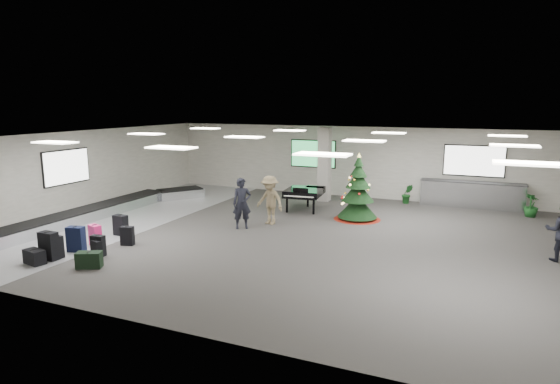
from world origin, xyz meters
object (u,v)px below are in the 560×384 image
at_px(traveler_a, 242,203).
at_px(service_counter, 471,194).
at_px(grand_piano, 304,193).
at_px(potted_plant_left, 407,194).
at_px(pink_suitcase, 95,235).
at_px(traveler_b, 270,200).
at_px(baggage_carousel, 111,209).
at_px(potted_plant_right, 531,205).
at_px(christmas_tree, 358,197).

bearing_deg(traveler_a, service_counter, 8.21).
relative_size(service_counter, grand_piano, 2.13).
distance_m(grand_piano, traveler_a, 3.57).
bearing_deg(potted_plant_left, pink_suitcase, -128.19).
xyz_separation_m(grand_piano, potted_plant_left, (3.63, 2.94, -0.31)).
xyz_separation_m(traveler_b, potted_plant_left, (3.99, 5.46, -0.45)).
distance_m(pink_suitcase, grand_piano, 8.09).
relative_size(baggage_carousel, traveler_a, 5.54).
height_order(grand_piano, traveler_b, traveler_b).
distance_m(baggage_carousel, potted_plant_right, 16.08).
distance_m(traveler_a, potted_plant_right, 10.93).
xyz_separation_m(service_counter, traveler_b, (-6.52, -5.69, 0.32)).
distance_m(service_counter, potted_plant_right, 2.29).
bearing_deg(pink_suitcase, traveler_b, 67.63).
height_order(grand_piano, traveler_a, traveler_a).
height_order(service_counter, christmas_tree, christmas_tree).
distance_m(baggage_carousel, traveler_b, 6.44).
distance_m(service_counter, pink_suitcase, 14.44).
relative_size(pink_suitcase, christmas_tree, 0.27).
bearing_deg(traveler_b, service_counter, 56.72).
bearing_deg(potted_plant_right, baggage_carousel, -158.53).
relative_size(christmas_tree, traveler_a, 1.41).
xyz_separation_m(service_counter, potted_plant_right, (2.12, -0.85, -0.10)).
distance_m(service_counter, traveler_a, 9.74).
xyz_separation_m(pink_suitcase, potted_plant_right, (12.43, 9.26, 0.12)).
xyz_separation_m(baggage_carousel, service_counter, (12.84, 6.73, 0.33)).
xyz_separation_m(baggage_carousel, traveler_a, (5.69, 0.13, 0.66)).
height_order(christmas_tree, traveler_a, christmas_tree).
distance_m(traveler_b, potted_plant_right, 9.92).
xyz_separation_m(service_counter, christmas_tree, (-3.83, -3.78, 0.30)).
bearing_deg(baggage_carousel, pink_suitcase, -53.14).
height_order(pink_suitcase, potted_plant_right, potted_plant_right).
height_order(pink_suitcase, christmas_tree, christmas_tree).
height_order(service_counter, grand_piano, service_counter).
height_order(grand_piano, potted_plant_left, grand_piano).
xyz_separation_m(pink_suitcase, potted_plant_left, (7.77, 9.88, 0.09)).
bearing_deg(potted_plant_right, christmas_tree, -153.77).
height_order(grand_piano, potted_plant_right, grand_piano).
bearing_deg(potted_plant_right, grand_piano, -164.33).
bearing_deg(grand_piano, traveler_b, -104.06).
height_order(traveler_b, potted_plant_right, traveler_b).
bearing_deg(potted_plant_right, potted_plant_left, 172.44).
xyz_separation_m(service_counter, traveler_a, (-7.16, -6.60, 0.33)).
bearing_deg(grand_piano, christmas_tree, -20.56).
relative_size(baggage_carousel, traveler_b, 5.60).
bearing_deg(service_counter, traveler_b, -138.93).
relative_size(service_counter, potted_plant_right, 4.53).
relative_size(service_counter, potted_plant_left, 4.87).
relative_size(pink_suitcase, potted_plant_left, 0.80).
bearing_deg(potted_plant_left, christmas_tree, -110.05).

